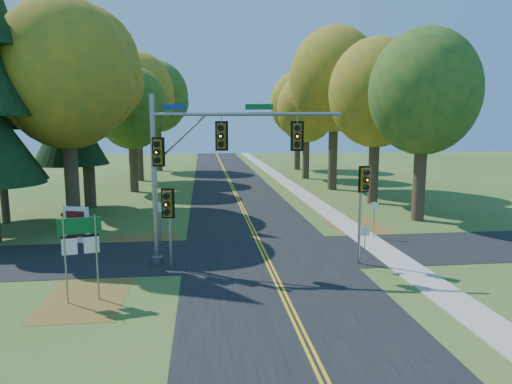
{
  "coord_description": "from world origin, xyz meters",
  "views": [
    {
      "loc": [
        -3.0,
        -20.3,
        6.56
      ],
      "look_at": [
        -0.42,
        1.74,
        3.2
      ],
      "focal_mm": 32.0,
      "sensor_mm": 36.0,
      "label": 1
    }
  ],
  "objects": [
    {
      "name": "road_main",
      "position": [
        0.0,
        0.0,
        0.01
      ],
      "size": [
        8.0,
        160.0,
        0.02
      ],
      "primitive_type": "cube",
      "color": "black",
      "rests_on": "ground"
    },
    {
      "name": "tree_e_b",
      "position": [
        10.97,
        15.58,
        8.9
      ],
      "size": [
        7.6,
        7.6,
        13.33
      ],
      "color": "#38281C",
      "rests_on": "ground"
    },
    {
      "name": "tree_w_b",
      "position": [
        -11.72,
        16.29,
        10.37
      ],
      "size": [
        8.6,
        8.6,
        15.38
      ],
      "color": "#38281C",
      "rests_on": "ground"
    },
    {
      "name": "reg_sign_e_north",
      "position": [
        6.68,
        4.26,
        1.49
      ],
      "size": [
        0.4,
        0.16,
        2.18
      ],
      "rotation": [
        0.0,
        0.0,
        -0.33
      ],
      "color": "gray",
      "rests_on": "ground"
    },
    {
      "name": "tree_w_e",
      "position": [
        -8.92,
        44.09,
        10.07
      ],
      "size": [
        8.4,
        8.4,
        14.97
      ],
      "color": "#38281C",
      "rests_on": "ground"
    },
    {
      "name": "tree_e_e",
      "position": [
        10.47,
        43.58,
        9.19
      ],
      "size": [
        7.8,
        7.8,
        13.74
      ],
      "color": "#38281C",
      "rests_on": "ground"
    },
    {
      "name": "reg_sign_e_south",
      "position": [
        4.2,
        -1.05,
        1.4
      ],
      "size": [
        0.39,
        0.06,
        2.05
      ],
      "rotation": [
        0.0,
        0.0,
        -0.03
      ],
      "color": "gray",
      "rests_on": "ground"
    },
    {
      "name": "route_sign_cluster",
      "position": [
        -7.5,
        -3.48,
        2.29
      ],
      "size": [
        1.48,
        0.4,
        3.25
      ],
      "rotation": [
        0.0,
        0.0,
        0.24
      ],
      "color": "gray",
      "rests_on": "ground"
    },
    {
      "name": "tree_e_a",
      "position": [
        11.57,
        8.77,
        8.53
      ],
      "size": [
        7.2,
        7.2,
        12.73
      ],
      "color": "#38281C",
      "rests_on": "ground"
    },
    {
      "name": "leaf_patch_w_near",
      "position": [
        -6.5,
        4.0,
        0.01
      ],
      "size": [
        4.0,
        6.0,
        0.0
      ],
      "primitive_type": "cube",
      "color": "brown",
      "rests_on": "ground"
    },
    {
      "name": "east_signal_pole",
      "position": [
        4.24,
        -0.47,
        3.53
      ],
      "size": [
        0.54,
        0.62,
        4.65
      ],
      "rotation": [
        0.0,
        0.0,
        0.18
      ],
      "color": "#92949A",
      "rests_on": "ground"
    },
    {
      "name": "traffic_mast",
      "position": [
        -3.13,
        0.41,
        5.05
      ],
      "size": [
        8.52,
        1.93,
        7.85
      ],
      "rotation": [
        0.0,
        0.0,
        -0.19
      ],
      "color": "gray",
      "rests_on": "ground"
    },
    {
      "name": "ground",
      "position": [
        0.0,
        0.0,
        0.0
      ],
      "size": [
        160.0,
        160.0,
        0.0
      ],
      "primitive_type": "plane",
      "color": "#355B20",
      "rests_on": "ground"
    },
    {
      "name": "sidewalk_east",
      "position": [
        6.2,
        0.0,
        0.03
      ],
      "size": [
        1.6,
        160.0,
        0.06
      ],
      "primitive_type": "cube",
      "color": "#9E998E",
      "rests_on": "ground"
    },
    {
      "name": "road_cross",
      "position": [
        0.0,
        2.0,
        0.01
      ],
      "size": [
        60.0,
        6.0,
        0.02
      ],
      "primitive_type": "cube",
      "color": "black",
      "rests_on": "ground"
    },
    {
      "name": "reg_sign_w",
      "position": [
        -5.35,
        4.3,
        1.63
      ],
      "size": [
        0.45,
        0.16,
        2.38
      ],
      "rotation": [
        0.0,
        0.0,
        -0.28
      ],
      "color": "gray",
      "rests_on": "ground"
    },
    {
      "name": "tree_e_c",
      "position": [
        9.88,
        23.69,
        10.66
      ],
      "size": [
        8.8,
        8.8,
        15.79
      ],
      "color": "#38281C",
      "rests_on": "ground"
    },
    {
      "name": "tree_w_c",
      "position": [
        -9.54,
        24.47,
        7.94
      ],
      "size": [
        6.8,
        6.8,
        11.91
      ],
      "color": "#38281C",
      "rests_on": "ground"
    },
    {
      "name": "centerline_right",
      "position": [
        0.1,
        0.0,
        0.03
      ],
      "size": [
        0.1,
        160.0,
        0.01
      ],
      "primitive_type": "cube",
      "color": "gold",
      "rests_on": "road_main"
    },
    {
      "name": "tree_e_d",
      "position": [
        9.26,
        32.87,
        8.24
      ],
      "size": [
        7.0,
        7.0,
        12.32
      ],
      "color": "#38281C",
      "rests_on": "ground"
    },
    {
      "name": "pine_c",
      "position": [
        -13.0,
        16.0,
        9.69
      ],
      "size": [
        5.6,
        5.6,
        20.56
      ],
      "color": "#38281C",
      "rests_on": "ground"
    },
    {
      "name": "leaf_patch_e",
      "position": [
        6.8,
        6.0,
        0.01
      ],
      "size": [
        3.5,
        8.0,
        0.0
      ],
      "primitive_type": "cube",
      "color": "brown",
      "rests_on": "ground"
    },
    {
      "name": "tree_w_a",
      "position": [
        -11.13,
        9.38,
        9.49
      ],
      "size": [
        8.0,
        8.0,
        14.15
      ],
      "color": "#38281C",
      "rests_on": "ground"
    },
    {
      "name": "ped_signal_pole",
      "position": [
        -4.55,
        -0.23,
        2.78
      ],
      "size": [
        0.59,
        0.68,
        3.73
      ],
      "rotation": [
        0.0,
        0.0,
        -0.2
      ],
      "color": "gray",
      "rests_on": "ground"
    },
    {
      "name": "centerline_left",
      "position": [
        -0.1,
        0.0,
        0.03
      ],
      "size": [
        0.1,
        160.0,
        0.01
      ],
      "primitive_type": "cube",
      "color": "gold",
      "rests_on": "road_main"
    },
    {
      "name": "leaf_patch_w_far",
      "position": [
        -7.5,
        -3.0,
        0.01
      ],
      "size": [
        3.0,
        5.0,
        0.0
      ],
      "primitive_type": "cube",
      "color": "brown",
      "rests_on": "ground"
    },
    {
      "name": "info_kiosk",
      "position": [
        -10.0,
        5.37,
        0.99
      ],
      "size": [
        1.43,
        0.63,
        2.0
      ],
      "rotation": [
        0.0,
        0.0,
        -0.31
      ],
      "color": "white",
      "rests_on": "ground"
    },
    {
      "name": "tree_w_d",
      "position": [
        -10.13,
        33.18,
        9.78
      ],
      "size": [
        8.2,
        8.2,
        14.56
      ],
      "color": "#38281C",
      "rests_on": "ground"
    }
  ]
}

